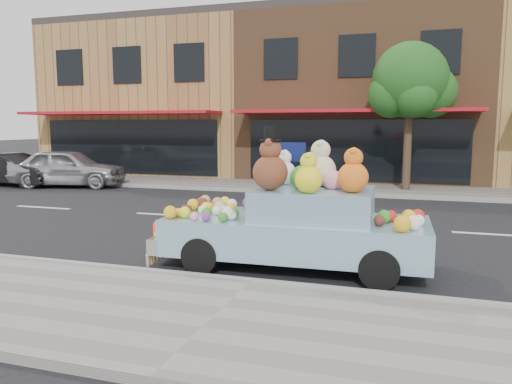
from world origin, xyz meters
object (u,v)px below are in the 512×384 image
at_px(street_tree, 411,87).
at_px(car_dark, 13,169).
at_px(car_silver, 68,168).
at_px(art_car, 297,221).

distance_m(street_tree, car_dark, 15.38).
bearing_deg(car_silver, art_car, -140.60).
bearing_deg(art_car, car_silver, 141.31).
distance_m(street_tree, art_car, 10.86).
xyz_separation_m(street_tree, car_dark, (-14.86, -2.50, -3.05)).
bearing_deg(car_dark, car_silver, -79.25).
relative_size(car_silver, art_car, 0.96).
bearing_deg(art_car, street_tree, 79.14).
xyz_separation_m(street_tree, art_car, (-1.63, -10.34, -2.89)).
height_order(car_silver, art_car, art_car).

